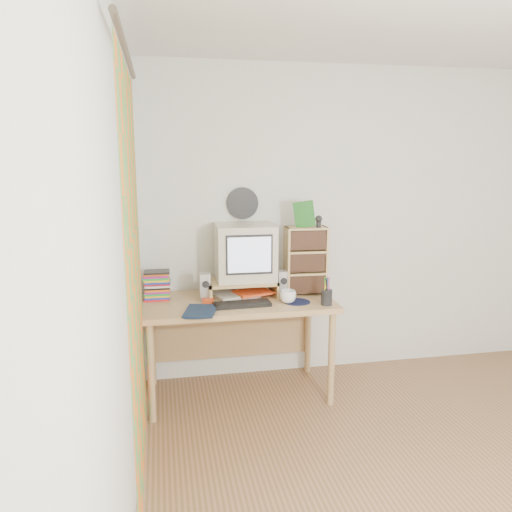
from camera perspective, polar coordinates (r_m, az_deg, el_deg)
name	(u,v)px	position (r m, az deg, el deg)	size (l,w,h in m)	color
floor	(466,494)	(3.20, 22.84, -23.77)	(3.50, 3.50, 0.00)	#996648
back_wall	(353,223)	(4.22, 10.99, 3.75)	(3.50, 3.50, 0.00)	silver
left_wall	(120,286)	(2.21, -15.32, -3.36)	(3.50, 3.50, 0.00)	silver
curtain	(135,281)	(2.69, -13.63, -2.83)	(2.20, 2.20, 0.00)	orange
wall_disc	(242,203)	(3.93, -1.55, 6.04)	(0.25, 0.25, 0.02)	black
desk	(236,315)	(3.80, -2.27, -6.71)	(1.40, 0.70, 0.75)	tan
monitor_riser	(242,284)	(3.78, -1.63, -3.20)	(0.52, 0.30, 0.12)	tan
crt_monitor	(245,252)	(3.78, -1.22, 0.46)	(0.44, 0.44, 0.42)	beige
speaker_left	(205,287)	(3.68, -5.83, -3.54)	(0.08, 0.08, 0.20)	#B5B6BA
speaker_right	(282,284)	(3.77, 3.04, -3.17)	(0.07, 0.07, 0.20)	#B5B6BA
keyboard	(242,304)	(3.55, -1.59, -5.53)	(0.40, 0.13, 0.03)	black
dvd_stack	(157,282)	(3.75, -11.28, -2.96)	(0.18, 0.13, 0.26)	brown
cd_rack	(306,261)	(3.82, 5.69, -0.53)	(0.31, 0.17, 0.52)	tan
mug	(288,297)	(3.62, 3.67, -4.65)	(0.12, 0.12, 0.09)	white
diary	(185,309)	(3.43, -8.06, -6.04)	(0.25, 0.19, 0.05)	#10203C
mousepad	(297,302)	(3.66, 4.69, -5.24)	(0.20, 0.20, 0.00)	black
pen_cup	(327,294)	(3.59, 8.08, -4.36)	(0.08, 0.08, 0.16)	black
papers	(242,294)	(3.78, -1.59, -4.34)	(0.31, 0.23, 0.04)	beige
red_box	(208,301)	(3.61, -5.51, -5.17)	(0.08, 0.05, 0.04)	#B53713
game_box	(304,214)	(3.75, 5.54, 4.78)	(0.15, 0.03, 0.19)	#1C621E
webcam	(319,221)	(3.76, 7.17, 3.95)	(0.05, 0.05, 0.09)	black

